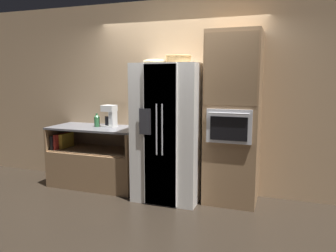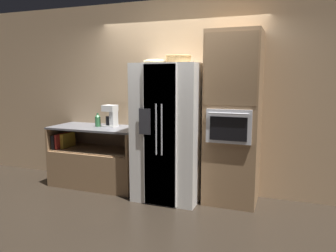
{
  "view_description": "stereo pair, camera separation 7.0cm",
  "coord_description": "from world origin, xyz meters",
  "px_view_note": "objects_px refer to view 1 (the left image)",
  "views": [
    {
      "loc": [
        1.47,
        -4.17,
        1.69
      ],
      "look_at": [
        0.0,
        -0.03,
        1.03
      ],
      "focal_mm": 35.0,
      "sensor_mm": 36.0,
      "label": 1
    },
    {
      "loc": [
        1.54,
        -4.14,
        1.69
      ],
      "look_at": [
        0.0,
        -0.03,
        1.03
      ],
      "focal_mm": 35.0,
      "sensor_mm": 36.0,
      "label": 2
    }
  ],
  "objects_px": {
    "coffee_maker": "(110,115)",
    "bottle_tall": "(97,120)",
    "fruit_bowl": "(155,61)",
    "wicker_basket": "(178,59)",
    "wall_oven": "(233,119)",
    "refrigerator": "(170,132)"
  },
  "relations": [
    {
      "from": "refrigerator",
      "to": "coffee_maker",
      "type": "bearing_deg",
      "value": 171.31
    },
    {
      "from": "wall_oven",
      "to": "fruit_bowl",
      "type": "height_order",
      "value": "wall_oven"
    },
    {
      "from": "fruit_bowl",
      "to": "bottle_tall",
      "type": "relative_size",
      "value": 1.5
    },
    {
      "from": "wicker_basket",
      "to": "coffee_maker",
      "type": "height_order",
      "value": "wicker_basket"
    },
    {
      "from": "bottle_tall",
      "to": "refrigerator",
      "type": "bearing_deg",
      "value": -4.69
    },
    {
      "from": "refrigerator",
      "to": "wicker_basket",
      "type": "xyz_separation_m",
      "value": [
        0.12,
        -0.02,
        0.99
      ]
    },
    {
      "from": "bottle_tall",
      "to": "coffee_maker",
      "type": "bearing_deg",
      "value": 14.93
    },
    {
      "from": "wicker_basket",
      "to": "wall_oven",
      "type": "bearing_deg",
      "value": 9.96
    },
    {
      "from": "refrigerator",
      "to": "wall_oven",
      "type": "relative_size",
      "value": 0.82
    },
    {
      "from": "wicker_basket",
      "to": "bottle_tall",
      "type": "distance_m",
      "value": 1.62
    },
    {
      "from": "wall_oven",
      "to": "fruit_bowl",
      "type": "distance_m",
      "value": 1.3
    },
    {
      "from": "fruit_bowl",
      "to": "coffee_maker",
      "type": "height_order",
      "value": "fruit_bowl"
    },
    {
      "from": "wicker_basket",
      "to": "fruit_bowl",
      "type": "height_order",
      "value": "wicker_basket"
    },
    {
      "from": "coffee_maker",
      "to": "refrigerator",
      "type": "bearing_deg",
      "value": -8.69
    },
    {
      "from": "wall_oven",
      "to": "fruit_bowl",
      "type": "bearing_deg",
      "value": -171.05
    },
    {
      "from": "wicker_basket",
      "to": "bottle_tall",
      "type": "relative_size",
      "value": 1.67
    },
    {
      "from": "coffee_maker",
      "to": "bottle_tall",
      "type": "bearing_deg",
      "value": -165.07
    },
    {
      "from": "wicker_basket",
      "to": "bottle_tall",
      "type": "xyz_separation_m",
      "value": [
        -1.35,
        0.12,
        -0.9
      ]
    },
    {
      "from": "wall_oven",
      "to": "fruit_bowl",
      "type": "relative_size",
      "value": 7.3
    },
    {
      "from": "fruit_bowl",
      "to": "coffee_maker",
      "type": "xyz_separation_m",
      "value": [
        -0.82,
        0.21,
        -0.79
      ]
    },
    {
      "from": "bottle_tall",
      "to": "wall_oven",
      "type": "bearing_deg",
      "value": 0.24
    },
    {
      "from": "wall_oven",
      "to": "bottle_tall",
      "type": "relative_size",
      "value": 10.97
    }
  ]
}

